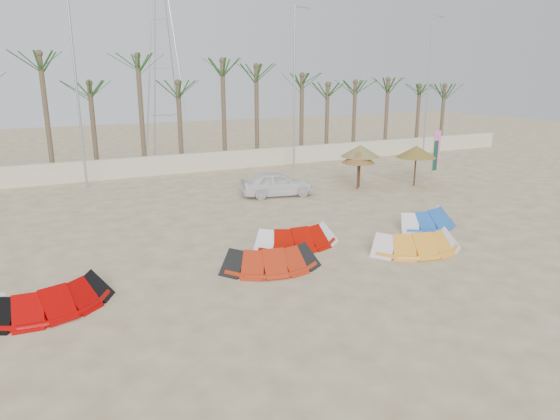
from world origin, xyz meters
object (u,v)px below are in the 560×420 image
kite_red_left (50,294)px  kite_orange (412,240)px  kite_red_mid (267,256)px  kite_blue (424,216)px  parasol_mid (359,157)px  parasol_left (360,151)px  parasol_right (416,152)px  car (277,184)px  kite_red_right (293,234)px

kite_red_left → kite_orange: 12.70m
kite_red_mid → kite_blue: 8.55m
kite_orange → kite_red_mid: bearing=171.8°
parasol_mid → kite_red_mid: bearing=-138.3°
kite_red_left → kite_blue: 15.44m
parasol_left → parasol_right: size_ratio=1.04×
kite_orange → car: size_ratio=0.93×
parasol_left → car: size_ratio=0.63×
kite_red_left → parasol_left: (17.34, 9.39, 1.77)m
kite_red_mid → parasol_left: parasol_left is taller
kite_red_left → car: 15.28m
kite_red_mid → parasol_left: (10.39, 9.32, 1.77)m
kite_red_left → kite_blue: size_ratio=1.11×
kite_red_mid → kite_red_right: size_ratio=1.03×
kite_red_left → parasol_left: size_ratio=1.49×
kite_blue → car: size_ratio=0.85×
kite_orange → parasol_right: size_ratio=1.54×
parasol_right → parasol_mid: bearing=168.7°
kite_blue → parasol_left: parasol_left is taller
kite_orange → kite_blue: 3.53m
car → kite_red_left: bearing=139.5°
kite_red_mid → kite_red_right: same height
kite_red_mid → kite_orange: size_ratio=0.95×
kite_red_left → kite_red_mid: size_ratio=1.06×
parasol_left → car: (-5.42, 0.17, -1.50)m
parasol_right → kite_red_right: bearing=-151.3°
parasol_left → parasol_mid: bearing=-134.7°
kite_red_left → parasol_mid: parasol_mid is taller
car → kite_red_mid: bearing=163.1°
kite_blue → parasol_left: bearing=75.9°
kite_blue → parasol_left: size_ratio=1.35×
kite_blue → parasol_mid: (1.57, 7.43, 1.49)m
kite_orange → kite_red_right: bearing=145.5°
kite_blue → parasol_mid: 7.74m
kite_red_right → kite_red_left: bearing=-168.3°
kite_blue → parasol_left: (1.97, 7.84, 1.77)m
parasol_right → kite_blue: bearing=-128.0°
kite_red_left → parasol_left: 19.80m
kite_red_left → kite_blue: (15.36, 1.55, -0.00)m
kite_blue → parasol_right: size_ratio=1.41×
kite_orange → parasol_mid: parasol_mid is taller
kite_red_right → car: size_ratio=0.86×
kite_red_mid → parasol_mid: bearing=41.7°
kite_red_mid → kite_orange: 5.79m
kite_orange → kite_red_left: bearing=176.6°
kite_red_right → parasol_left: (8.43, 7.55, 1.77)m
kite_red_mid → kite_blue: bearing=9.9°
car → parasol_left: bearing=-81.0°
parasol_left → parasol_mid: size_ratio=1.12×
parasol_right → kite_orange: bearing=-131.3°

